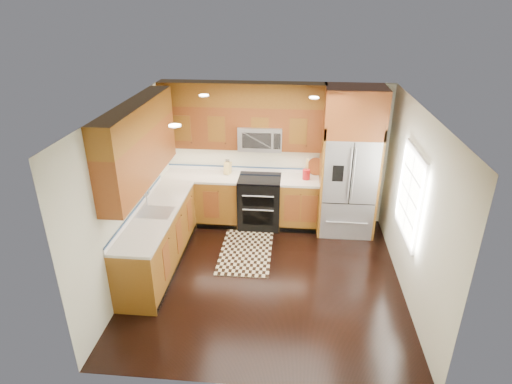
# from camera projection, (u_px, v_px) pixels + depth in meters

# --- Properties ---
(ground) EXTENTS (4.00, 4.00, 0.00)m
(ground) POSITION_uv_depth(u_px,v_px,m) (266.00, 278.00, 6.52)
(ground) COLOR black
(ground) RESTS_ON ground
(wall_back) EXTENTS (4.00, 0.02, 2.60)m
(wall_back) POSITION_uv_depth(u_px,v_px,m) (275.00, 153.00, 7.78)
(wall_back) COLOR silver
(wall_back) RESTS_ON ground
(wall_left) EXTENTS (0.02, 4.00, 2.60)m
(wall_left) POSITION_uv_depth(u_px,v_px,m) (129.00, 196.00, 6.14)
(wall_left) COLOR silver
(wall_left) RESTS_ON ground
(wall_right) EXTENTS (0.02, 4.00, 2.60)m
(wall_right) POSITION_uv_depth(u_px,v_px,m) (414.00, 207.00, 5.80)
(wall_right) COLOR silver
(wall_right) RESTS_ON ground
(window) EXTENTS (0.04, 1.10, 1.30)m
(window) POSITION_uv_depth(u_px,v_px,m) (410.00, 194.00, 5.94)
(window) COLOR white
(window) RESTS_ON ground
(base_cabinets) EXTENTS (2.85, 3.00, 0.90)m
(base_cabinets) POSITION_uv_depth(u_px,v_px,m) (198.00, 220.00, 7.25)
(base_cabinets) COLOR brown
(base_cabinets) RESTS_ON ground
(countertop) EXTENTS (2.86, 3.01, 0.04)m
(countertop) POSITION_uv_depth(u_px,v_px,m) (206.00, 193.00, 7.14)
(countertop) COLOR silver
(countertop) RESTS_ON base_cabinets
(upper_cabinets) EXTENTS (2.85, 3.00, 1.15)m
(upper_cabinets) POSITION_uv_depth(u_px,v_px,m) (200.00, 127.00, 6.75)
(upper_cabinets) COLOR brown
(upper_cabinets) RESTS_ON ground
(range) EXTENTS (0.76, 0.67, 0.95)m
(range) POSITION_uv_depth(u_px,v_px,m) (260.00, 202.00, 7.85)
(range) COLOR black
(range) RESTS_ON ground
(microwave) EXTENTS (0.76, 0.40, 0.42)m
(microwave) POSITION_uv_depth(u_px,v_px,m) (260.00, 137.00, 7.47)
(microwave) COLOR #B2B2B7
(microwave) RESTS_ON ground
(refrigerator) EXTENTS (0.98, 0.75, 2.60)m
(refrigerator) POSITION_uv_depth(u_px,v_px,m) (349.00, 163.00, 7.33)
(refrigerator) COLOR #B2B2B7
(refrigerator) RESTS_ON ground
(sink_faucet) EXTENTS (0.54, 0.44, 0.37)m
(sink_faucet) POSITION_uv_depth(u_px,v_px,m) (154.00, 208.00, 6.45)
(sink_faucet) COLOR #B2B2B7
(sink_faucet) RESTS_ON countertop
(rug) EXTENTS (0.85, 1.42, 0.01)m
(rug) POSITION_uv_depth(u_px,v_px,m) (246.00, 252.00, 7.17)
(rug) COLOR black
(rug) RESTS_ON ground
(knife_block) EXTENTS (0.13, 0.16, 0.28)m
(knife_block) POSITION_uv_depth(u_px,v_px,m) (228.00, 168.00, 7.80)
(knife_block) COLOR tan
(knife_block) RESTS_ON countertop
(utensil_crock) EXTENTS (0.14, 0.14, 0.38)m
(utensil_crock) POSITION_uv_depth(u_px,v_px,m) (306.00, 172.00, 7.56)
(utensil_crock) COLOR red
(utensil_crock) RESTS_ON countertop
(cutting_board) EXTENTS (0.40, 0.40, 0.02)m
(cutting_board) POSITION_uv_depth(u_px,v_px,m) (315.00, 174.00, 7.81)
(cutting_board) COLOR brown
(cutting_board) RESTS_ON countertop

